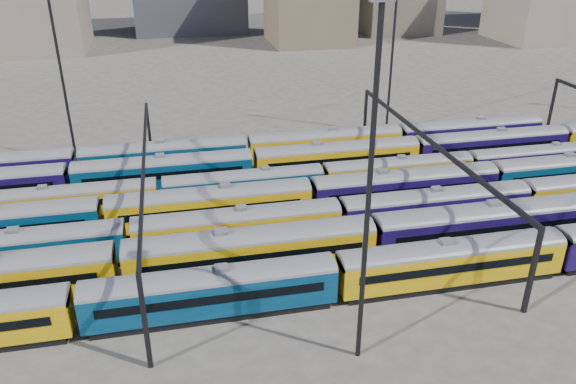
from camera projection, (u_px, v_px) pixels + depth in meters
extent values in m
plane|color=#3F3B35|center=(337.00, 213.00, 61.94)|extent=(500.00, 500.00, 0.00)
cube|color=black|center=(213.00, 311.00, 45.70)|extent=(19.18, 2.49, 0.71)
cube|color=#042843|center=(212.00, 293.00, 44.91)|extent=(20.19, 2.93, 2.93)
cylinder|color=#4C4C51|center=(211.00, 278.00, 44.28)|extent=(20.19, 2.93, 2.93)
cube|color=black|center=(213.00, 300.00, 43.45)|extent=(17.77, 0.06, 0.76)
cube|color=black|center=(210.00, 279.00, 46.07)|extent=(17.77, 0.06, 0.76)
cube|color=slate|center=(210.00, 269.00, 43.94)|extent=(1.01, 0.91, 0.35)
cube|color=black|center=(448.00, 280.00, 49.65)|extent=(19.18, 2.49, 0.71)
cube|color=#A97C06|center=(451.00, 263.00, 48.86)|extent=(20.19, 2.93, 2.93)
cylinder|color=#4C4C51|center=(453.00, 249.00, 48.23)|extent=(20.19, 2.93, 2.93)
cube|color=black|center=(459.00, 269.00, 47.40)|extent=(17.77, 0.06, 0.76)
cube|color=black|center=(443.00, 251.00, 50.02)|extent=(17.77, 0.06, 0.76)
cube|color=slate|center=(454.00, 241.00, 47.89)|extent=(1.01, 0.91, 0.35)
cube|color=black|center=(252.00, 271.00, 50.86)|extent=(21.08, 2.73, 0.78)
cube|color=#A97C06|center=(252.00, 253.00, 49.99)|extent=(22.19, 3.22, 3.22)
cylinder|color=#4C4C51|center=(251.00, 237.00, 49.30)|extent=(22.19, 3.22, 3.22)
cube|color=black|center=(254.00, 259.00, 48.39)|extent=(19.53, 0.06, 0.83)
cube|color=black|center=(249.00, 240.00, 51.26)|extent=(19.53, 0.06, 0.83)
cube|color=slate|center=(251.00, 229.00, 48.93)|extent=(1.11, 1.00, 0.39)
cube|color=black|center=(481.00, 244.00, 55.19)|extent=(21.08, 2.73, 0.78)
cube|color=black|center=(484.00, 226.00, 54.32)|extent=(22.19, 3.22, 3.22)
cylinder|color=#4C4C51|center=(487.00, 212.00, 53.63)|extent=(22.19, 3.22, 3.22)
cube|color=black|center=(494.00, 231.00, 52.72)|extent=(19.53, 0.06, 0.83)
cube|color=black|center=(476.00, 215.00, 55.59)|extent=(19.53, 0.06, 0.83)
cube|color=slate|center=(488.00, 204.00, 53.26)|extent=(1.11, 1.00, 0.39)
cube|color=black|center=(15.00, 269.00, 51.26)|extent=(18.98, 2.46, 0.70)
cube|color=#042843|center=(11.00, 252.00, 50.49)|extent=(19.98, 2.90, 2.90)
cylinder|color=#4C4C51|center=(8.00, 238.00, 49.86)|extent=(19.98, 2.90, 2.90)
cube|color=black|center=(6.00, 258.00, 49.04)|extent=(17.58, 0.06, 0.75)
cube|color=black|center=(14.00, 241.00, 51.63)|extent=(17.58, 0.06, 0.75)
cube|color=slate|center=(6.00, 231.00, 49.53)|extent=(1.00, 0.90, 0.35)
cube|color=black|center=(239.00, 245.00, 55.17)|extent=(18.98, 2.46, 0.70)
cube|color=#A97C06|center=(238.00, 229.00, 54.40)|extent=(19.98, 2.90, 2.90)
cylinder|color=#4C4C51|center=(238.00, 216.00, 53.77)|extent=(19.98, 2.90, 2.90)
cube|color=black|center=(240.00, 233.00, 52.95)|extent=(17.58, 0.06, 0.75)
cube|color=black|center=(236.00, 219.00, 55.54)|extent=(17.58, 0.06, 0.75)
cube|color=slate|center=(237.00, 208.00, 53.44)|extent=(1.00, 0.90, 0.35)
cube|color=black|center=(433.00, 223.00, 59.09)|extent=(18.98, 2.46, 0.70)
cube|color=black|center=(435.00, 208.00, 58.31)|extent=(19.98, 2.90, 2.90)
cylinder|color=#4C4C51|center=(436.00, 196.00, 57.68)|extent=(19.98, 2.90, 2.90)
cube|color=black|center=(441.00, 212.00, 56.86)|extent=(17.58, 0.06, 0.75)
cube|color=black|center=(429.00, 199.00, 59.45)|extent=(17.58, 0.06, 0.75)
cube|color=slate|center=(437.00, 189.00, 57.35)|extent=(1.00, 0.90, 0.35)
cube|color=black|center=(212.00, 223.00, 59.16)|extent=(19.87, 2.58, 0.73)
cube|color=#A97C06|center=(211.00, 207.00, 58.35)|extent=(20.92, 3.03, 3.03)
cylinder|color=#4C4C51|center=(210.00, 194.00, 57.69)|extent=(20.92, 3.03, 3.03)
cube|color=black|center=(212.00, 211.00, 56.83)|extent=(18.41, 0.06, 0.78)
cube|color=black|center=(209.00, 198.00, 59.54)|extent=(18.41, 0.06, 0.78)
cube|color=slate|center=(209.00, 187.00, 57.34)|extent=(1.05, 0.94, 0.37)
cube|color=black|center=(403.00, 204.00, 63.25)|extent=(19.87, 2.58, 0.73)
cube|color=black|center=(405.00, 189.00, 62.43)|extent=(20.92, 3.03, 3.03)
cylinder|color=#4C4C51|center=(406.00, 176.00, 61.78)|extent=(20.92, 3.03, 3.03)
cube|color=black|center=(410.00, 191.00, 60.92)|extent=(18.41, 0.06, 0.78)
cube|color=black|center=(399.00, 180.00, 63.63)|extent=(18.41, 0.06, 0.78)
cube|color=slate|center=(406.00, 169.00, 61.43)|extent=(1.05, 0.94, 0.37)
cube|color=black|center=(571.00, 187.00, 67.34)|extent=(19.87, 2.58, 0.73)
cube|color=#042843|center=(574.00, 172.00, 66.52)|extent=(20.92, 3.03, 3.03)
cube|color=black|center=(567.00, 165.00, 67.72)|extent=(18.41, 0.06, 0.78)
cube|color=black|center=(74.00, 215.00, 60.84)|extent=(17.12, 2.22, 0.63)
cube|color=#A97C06|center=(72.00, 202.00, 60.14)|extent=(18.02, 2.61, 2.61)
cylinder|color=#4C4C51|center=(70.00, 191.00, 59.58)|extent=(18.02, 2.61, 2.61)
cube|color=black|center=(70.00, 205.00, 58.84)|extent=(15.86, 0.06, 0.68)
cube|color=black|center=(73.00, 194.00, 61.18)|extent=(15.86, 0.06, 0.68)
cube|color=slate|center=(69.00, 185.00, 59.28)|extent=(0.90, 0.81, 0.32)
cube|color=black|center=(244.00, 199.00, 64.38)|extent=(17.12, 2.22, 0.63)
cube|color=#042843|center=(244.00, 186.00, 63.68)|extent=(18.02, 2.61, 2.61)
cylinder|color=#4C4C51|center=(243.00, 176.00, 63.12)|extent=(18.02, 2.61, 2.61)
cube|color=black|center=(245.00, 189.00, 62.38)|extent=(15.86, 0.06, 0.68)
cube|color=black|center=(242.00, 179.00, 64.71)|extent=(15.86, 0.06, 0.68)
cube|color=slate|center=(243.00, 170.00, 62.82)|extent=(0.90, 0.81, 0.32)
cube|color=black|center=(397.00, 185.00, 67.92)|extent=(17.12, 2.22, 0.63)
cube|color=#A97C06|center=(398.00, 173.00, 67.22)|extent=(18.02, 2.61, 2.61)
cylinder|color=#4C4C51|center=(399.00, 162.00, 66.65)|extent=(18.02, 2.61, 2.61)
cube|color=black|center=(402.00, 175.00, 65.91)|extent=(15.86, 0.06, 0.68)
cube|color=black|center=(394.00, 166.00, 68.25)|extent=(15.86, 0.06, 0.68)
cube|color=slate|center=(399.00, 157.00, 66.35)|extent=(0.90, 0.81, 0.32)
cube|color=black|center=(534.00, 172.00, 71.46)|extent=(17.12, 2.22, 0.63)
cube|color=black|center=(536.00, 160.00, 70.76)|extent=(18.02, 2.61, 2.61)
cylinder|color=#4C4C51|center=(538.00, 150.00, 70.19)|extent=(18.02, 2.61, 2.61)
cube|color=black|center=(543.00, 162.00, 69.45)|extent=(15.86, 0.06, 0.68)
cube|color=black|center=(531.00, 154.00, 71.79)|extent=(15.86, 0.06, 0.68)
cube|color=slate|center=(539.00, 145.00, 69.89)|extent=(0.90, 0.81, 0.32)
cube|color=black|center=(166.00, 188.00, 67.10)|extent=(19.62, 2.55, 0.72)
cube|color=#042843|center=(164.00, 173.00, 66.30)|extent=(20.65, 2.99, 2.99)
cylinder|color=#4C4C51|center=(163.00, 162.00, 65.66)|extent=(20.65, 2.99, 2.99)
cube|color=black|center=(164.00, 176.00, 64.81)|extent=(18.17, 0.06, 0.77)
cube|color=black|center=(164.00, 166.00, 67.48)|extent=(18.17, 0.06, 0.77)
cube|color=slate|center=(162.00, 155.00, 65.31)|extent=(1.03, 0.93, 0.36)
cube|color=black|center=(336.00, 173.00, 71.14)|extent=(19.62, 2.55, 0.72)
cube|color=#A97C06|center=(337.00, 159.00, 70.34)|extent=(20.65, 2.99, 2.99)
cylinder|color=#4C4C51|center=(337.00, 148.00, 69.69)|extent=(20.65, 2.99, 2.99)
cube|color=black|center=(340.00, 161.00, 68.85)|extent=(18.17, 0.06, 0.77)
cube|color=black|center=(333.00, 152.00, 71.52)|extent=(18.17, 0.06, 0.77)
cube|color=slate|center=(337.00, 142.00, 69.35)|extent=(1.03, 0.93, 0.36)
cube|color=black|center=(488.00, 159.00, 75.18)|extent=(19.62, 2.55, 0.72)
cube|color=black|center=(491.00, 146.00, 74.38)|extent=(20.65, 2.99, 2.99)
cylinder|color=#4C4C51|center=(492.00, 136.00, 73.73)|extent=(20.65, 2.99, 2.99)
cube|color=black|center=(497.00, 148.00, 72.89)|extent=(18.17, 0.06, 0.77)
cube|color=black|center=(485.00, 140.00, 75.56)|extent=(18.17, 0.06, 0.77)
cube|color=slate|center=(493.00, 130.00, 73.39)|extent=(1.03, 0.93, 0.36)
cube|color=black|center=(166.00, 171.00, 71.54)|extent=(19.41, 2.52, 0.71)
cube|color=#042843|center=(165.00, 158.00, 70.74)|extent=(20.43, 2.96, 2.96)
cylinder|color=#4C4C51|center=(163.00, 147.00, 70.10)|extent=(20.43, 2.96, 2.96)
cube|color=black|center=(165.00, 160.00, 69.27)|extent=(17.98, 0.06, 0.77)
cube|color=black|center=(164.00, 151.00, 71.91)|extent=(17.98, 0.06, 0.77)
cube|color=slate|center=(163.00, 141.00, 69.76)|extent=(1.02, 0.92, 0.36)
cube|color=black|center=(325.00, 158.00, 75.53)|extent=(19.41, 2.52, 0.71)
cube|color=#A97C06|center=(325.00, 145.00, 74.74)|extent=(20.43, 2.96, 2.96)
cylinder|color=#4C4C51|center=(326.00, 135.00, 74.10)|extent=(20.43, 2.96, 2.96)
cube|color=black|center=(328.00, 147.00, 73.26)|extent=(17.98, 0.06, 0.77)
cube|color=black|center=(322.00, 139.00, 75.91)|extent=(17.98, 0.06, 0.77)
cube|color=slate|center=(326.00, 129.00, 73.76)|extent=(1.02, 0.92, 0.36)
cube|color=black|center=(468.00, 146.00, 79.53)|extent=(19.41, 2.52, 0.71)
cube|color=black|center=(470.00, 134.00, 78.73)|extent=(20.43, 2.96, 2.96)
cylinder|color=#4C4C51|center=(471.00, 124.00, 78.09)|extent=(20.43, 2.96, 2.96)
cube|color=black|center=(475.00, 135.00, 77.26)|extent=(17.98, 0.06, 0.77)
cube|color=black|center=(465.00, 128.00, 79.90)|extent=(17.98, 0.06, 0.77)
cube|color=slate|center=(472.00, 119.00, 77.75)|extent=(1.02, 0.92, 0.36)
cube|color=black|center=(145.00, 322.00, 38.77)|extent=(0.35, 0.35, 8.00)
cube|color=black|center=(149.00, 132.00, 74.04)|extent=(0.35, 0.35, 8.00)
cube|color=black|center=(144.00, 163.00, 54.77)|extent=(0.30, 40.00, 0.45)
cube|color=black|center=(532.00, 271.00, 44.47)|extent=(0.35, 0.35, 8.00)
cube|color=black|center=(365.00, 117.00, 79.74)|extent=(0.35, 0.35, 8.00)
cube|color=black|center=(429.00, 140.00, 60.47)|extent=(0.30, 40.00, 0.45)
cube|color=black|center=(552.00, 105.00, 85.44)|extent=(0.35, 0.35, 8.00)
cylinder|color=black|center=(60.00, 68.00, 70.23)|extent=(0.36, 0.36, 25.00)
cylinder|color=black|center=(368.00, 205.00, 36.19)|extent=(0.36, 0.36, 25.00)
cylinder|color=black|center=(393.00, 50.00, 80.55)|extent=(0.36, 0.36, 25.00)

